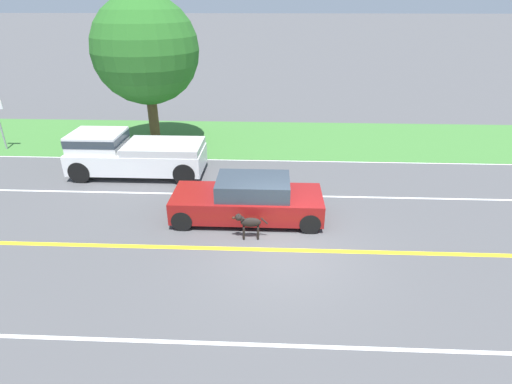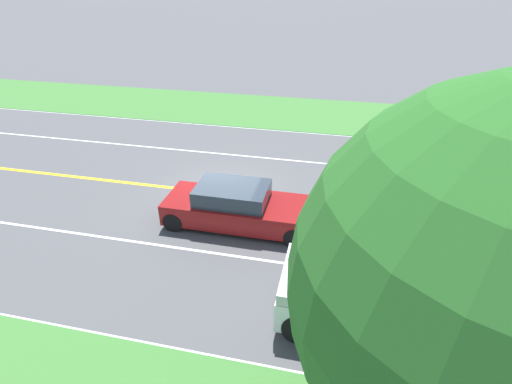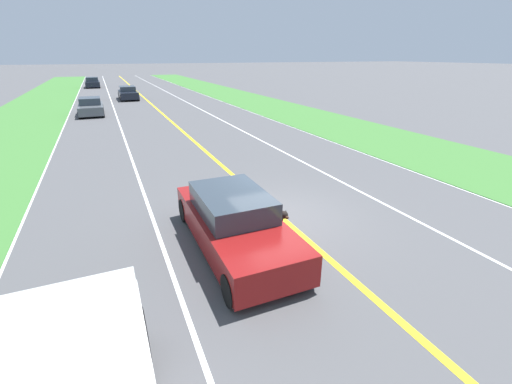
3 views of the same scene
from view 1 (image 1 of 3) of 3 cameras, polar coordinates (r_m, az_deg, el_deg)
name	(u,v)px [view 1 (image 1 of 3)]	position (r m, az deg, el deg)	size (l,w,h in m)	color
ground_plane	(281,250)	(11.55, 3.65, -8.27)	(400.00, 400.00, 0.00)	#4C4C4F
centre_divider_line	(281,250)	(11.55, 3.65, -8.26)	(0.18, 160.00, 0.01)	yellow
lane_edge_line_right	(279,160)	(17.78, 3.35, 4.52)	(0.14, 160.00, 0.01)	white
lane_dash_same_dir	(280,196)	(14.58, 3.46, -0.51)	(0.10, 160.00, 0.01)	white
lane_dash_oncoming	(284,346)	(8.88, 3.97, -21.05)	(0.10, 160.00, 0.01)	white
grass_verge_right	(279,139)	(20.60, 3.28, 7.59)	(6.00, 160.00, 0.03)	#3D7533
ego_car	(249,200)	(12.80, -1.07, -1.14)	(1.86, 4.77, 1.41)	maroon
dog	(248,223)	(11.77, -1.10, -4.40)	(0.24, 1.06, 0.84)	black
pickup_truck	(131,153)	(16.80, -17.39, 5.31)	(2.01, 5.28, 1.75)	silver
roadside_tree_right_near	(146,51)	(19.24, -15.47, 18.89)	(4.69, 4.69, 6.78)	brown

